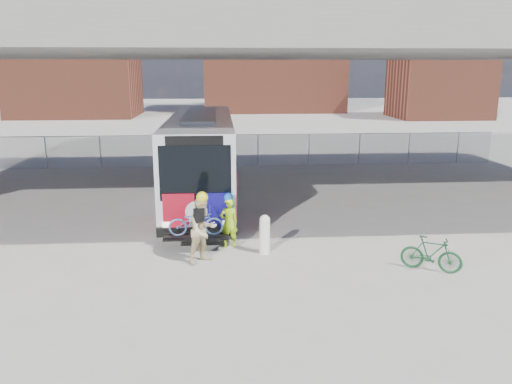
{
  "coord_description": "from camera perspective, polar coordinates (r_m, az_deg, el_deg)",
  "views": [
    {
      "loc": [
        -1.23,
        -16.62,
        5.49
      ],
      "look_at": [
        -0.07,
        -0.9,
        1.6
      ],
      "focal_mm": 35.0,
      "sensor_mm": 36.0,
      "label": 1
    }
  ],
  "objects": [
    {
      "name": "chainlink_fence",
      "position": [
        28.93,
        -1.75,
        5.79
      ],
      "size": [
        30.0,
        0.06,
        30.0
      ],
      "color": "gray",
      "rests_on": "ground"
    },
    {
      "name": "ground",
      "position": [
        17.54,
        0.01,
        -4.37
      ],
      "size": [
        160.0,
        160.0,
        0.0
      ],
      "primitive_type": "plane",
      "color": "#9E9991",
      "rests_on": "ground"
    },
    {
      "name": "smokestack",
      "position": [
        73.55,
        8.21,
        19.21
      ],
      "size": [
        2.2,
        2.2,
        25.0
      ],
      "primitive_type": "cylinder",
      "color": "brown",
      "rests_on": "ground"
    },
    {
      "name": "bollard",
      "position": [
        15.21,
        1.01,
        -4.69
      ],
      "size": [
        0.32,
        0.32,
        1.22
      ],
      "color": "white",
      "rests_on": "ground"
    },
    {
      "name": "overpass",
      "position": [
        20.68,
        -0.85,
        16.79
      ],
      "size": [
        40.0,
        16.0,
        7.95
      ],
      "color": "#605E59",
      "rests_on": "ground"
    },
    {
      "name": "brick_buildings",
      "position": [
        64.89,
        -2.1,
        13.81
      ],
      "size": [
        54.0,
        22.0,
        12.0
      ],
      "color": "brown",
      "rests_on": "ground"
    },
    {
      "name": "cyclist_tan",
      "position": [
        14.49,
        -6.09,
        -4.27
      ],
      "size": [
        1.19,
        1.16,
        2.12
      ],
      "rotation": [
        0.0,
        0.0,
        0.69
      ],
      "color": "tan",
      "rests_on": "ground"
    },
    {
      "name": "cyclist_hivis",
      "position": [
        15.71,
        -3.13,
        -3.34
      ],
      "size": [
        0.67,
        0.54,
        1.76
      ],
      "rotation": [
        0.0,
        0.0,
        3.43
      ],
      "color": "#BEF319",
      "rests_on": "ground"
    },
    {
      "name": "bus",
      "position": [
        21.62,
        -6.24,
        4.79
      ],
      "size": [
        2.67,
        12.9,
        3.69
      ],
      "color": "silver",
      "rests_on": "ground"
    },
    {
      "name": "bike_parked",
      "position": [
        14.8,
        19.38,
        -6.68
      ],
      "size": [
        1.67,
        1.21,
        0.99
      ],
      "primitive_type": "imported",
      "rotation": [
        0.0,
        0.0,
        1.07
      ],
      "color": "#164522",
      "rests_on": "ground"
    }
  ]
}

